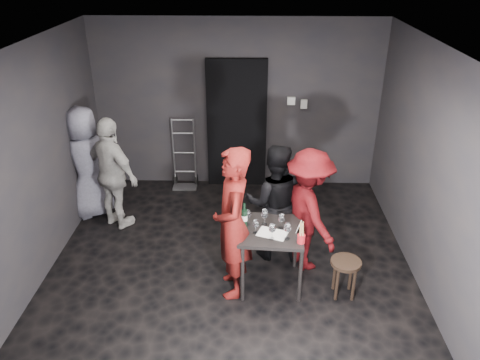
{
  "coord_description": "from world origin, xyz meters",
  "views": [
    {
      "loc": [
        0.26,
        -4.63,
        3.63
      ],
      "look_at": [
        0.12,
        0.25,
        1.16
      ],
      "focal_mm": 35.0,
      "sensor_mm": 36.0,
      "label": 1
    }
  ],
  "objects_px": {
    "bystander_cream": "(112,170)",
    "stool": "(345,268)",
    "server_red": "(233,210)",
    "woman_black": "(274,201)",
    "hand_truck": "(185,174)",
    "wine_bottle": "(244,218)",
    "breadstick_cup": "(302,233)",
    "man_maroon": "(308,208)",
    "tasting_table": "(271,237)",
    "bystander_grey": "(86,157)"
  },
  "relations": [
    {
      "from": "wine_bottle",
      "to": "bystander_cream",
      "type": "bearing_deg",
      "value": 146.96
    },
    {
      "from": "hand_truck",
      "to": "server_red",
      "type": "height_order",
      "value": "server_red"
    },
    {
      "from": "tasting_table",
      "to": "man_maroon",
      "type": "distance_m",
      "value": 0.61
    },
    {
      "from": "server_red",
      "to": "bystander_grey",
      "type": "xyz_separation_m",
      "value": [
        -2.16,
        1.66,
        -0.14
      ]
    },
    {
      "from": "stool",
      "to": "bystander_cream",
      "type": "height_order",
      "value": "bystander_cream"
    },
    {
      "from": "tasting_table",
      "to": "woman_black",
      "type": "relative_size",
      "value": 0.48
    },
    {
      "from": "stool",
      "to": "man_maroon",
      "type": "xyz_separation_m",
      "value": [
        -0.39,
        0.57,
        0.44
      ]
    },
    {
      "from": "woman_black",
      "to": "bystander_grey",
      "type": "distance_m",
      "value": 2.81
    },
    {
      "from": "server_red",
      "to": "breadstick_cup",
      "type": "bearing_deg",
      "value": 73.41
    },
    {
      "from": "stool",
      "to": "wine_bottle",
      "type": "height_order",
      "value": "wine_bottle"
    },
    {
      "from": "tasting_table",
      "to": "man_maroon",
      "type": "relative_size",
      "value": 0.46
    },
    {
      "from": "bystander_grey",
      "to": "hand_truck",
      "type": "bearing_deg",
      "value": -179.94
    },
    {
      "from": "tasting_table",
      "to": "server_red",
      "type": "bearing_deg",
      "value": -164.22
    },
    {
      "from": "man_maroon",
      "to": "stool",
      "type": "bearing_deg",
      "value": -171.26
    },
    {
      "from": "man_maroon",
      "to": "bystander_cream",
      "type": "bearing_deg",
      "value": 46.02
    },
    {
      "from": "hand_truck",
      "to": "bystander_cream",
      "type": "bearing_deg",
      "value": -123.7
    },
    {
      "from": "bystander_grey",
      "to": "breadstick_cup",
      "type": "relative_size",
      "value": 6.79
    },
    {
      "from": "man_maroon",
      "to": "wine_bottle",
      "type": "distance_m",
      "value": 0.83
    },
    {
      "from": "server_red",
      "to": "woman_black",
      "type": "height_order",
      "value": "server_red"
    },
    {
      "from": "woman_black",
      "to": "bystander_grey",
      "type": "relative_size",
      "value": 0.85
    },
    {
      "from": "stool",
      "to": "bystander_grey",
      "type": "relative_size",
      "value": 0.26
    },
    {
      "from": "hand_truck",
      "to": "woman_black",
      "type": "xyz_separation_m",
      "value": [
        1.4,
        -1.9,
        0.57
      ]
    },
    {
      "from": "tasting_table",
      "to": "server_red",
      "type": "xyz_separation_m",
      "value": [
        -0.43,
        -0.12,
        0.41
      ]
    },
    {
      "from": "wine_bottle",
      "to": "breadstick_cup",
      "type": "xyz_separation_m",
      "value": [
        0.62,
        -0.3,
        0.01
      ]
    },
    {
      "from": "woman_black",
      "to": "man_maroon",
      "type": "relative_size",
      "value": 0.96
    },
    {
      "from": "server_red",
      "to": "woman_black",
      "type": "bearing_deg",
      "value": 139.14
    },
    {
      "from": "hand_truck",
      "to": "bystander_cream",
      "type": "relative_size",
      "value": 0.67
    },
    {
      "from": "tasting_table",
      "to": "bystander_cream",
      "type": "bearing_deg",
      "value": 149.91
    },
    {
      "from": "man_maroon",
      "to": "breadstick_cup",
      "type": "height_order",
      "value": "man_maroon"
    },
    {
      "from": "breadstick_cup",
      "to": "tasting_table",
      "type": "bearing_deg",
      "value": 140.75
    },
    {
      "from": "tasting_table",
      "to": "bystander_grey",
      "type": "relative_size",
      "value": 0.41
    },
    {
      "from": "man_maroon",
      "to": "wine_bottle",
      "type": "bearing_deg",
      "value": 87.67
    },
    {
      "from": "server_red",
      "to": "tasting_table",
      "type": "bearing_deg",
      "value": 99.17
    },
    {
      "from": "server_red",
      "to": "woman_black",
      "type": "relative_size",
      "value": 1.36
    },
    {
      "from": "server_red",
      "to": "breadstick_cup",
      "type": "relative_size",
      "value": 7.83
    },
    {
      "from": "man_maroon",
      "to": "bystander_cream",
      "type": "height_order",
      "value": "bystander_cream"
    },
    {
      "from": "stool",
      "to": "wine_bottle",
      "type": "bearing_deg",
      "value": 168.1
    },
    {
      "from": "server_red",
      "to": "bystander_cream",
      "type": "relative_size",
      "value": 1.22
    },
    {
      "from": "woman_black",
      "to": "wine_bottle",
      "type": "bearing_deg",
      "value": 57.85
    },
    {
      "from": "hand_truck",
      "to": "wine_bottle",
      "type": "xyz_separation_m",
      "value": [
        1.03,
        -2.44,
        0.65
      ]
    },
    {
      "from": "hand_truck",
      "to": "man_maroon",
      "type": "distance_m",
      "value": 2.83
    },
    {
      "from": "bystander_cream",
      "to": "stool",
      "type": "bearing_deg",
      "value": -170.21
    },
    {
      "from": "hand_truck",
      "to": "stool",
      "type": "height_order",
      "value": "hand_truck"
    },
    {
      "from": "man_maroon",
      "to": "bystander_cream",
      "type": "xyz_separation_m",
      "value": [
        -2.59,
        0.87,
        0.06
      ]
    },
    {
      "from": "breadstick_cup",
      "to": "bystander_cream",
      "type": "bearing_deg",
      "value": 148.64
    },
    {
      "from": "bystander_grey",
      "to": "wine_bottle",
      "type": "distance_m",
      "value": 2.73
    },
    {
      "from": "wine_bottle",
      "to": "breadstick_cup",
      "type": "relative_size",
      "value": 1.12
    },
    {
      "from": "stool",
      "to": "server_red",
      "type": "xyz_separation_m",
      "value": [
        -1.27,
        0.07,
        0.69
      ]
    },
    {
      "from": "server_red",
      "to": "man_maroon",
      "type": "xyz_separation_m",
      "value": [
        0.88,
        0.5,
        -0.25
      ]
    },
    {
      "from": "stool",
      "to": "server_red",
      "type": "distance_m",
      "value": 1.45
    }
  ]
}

